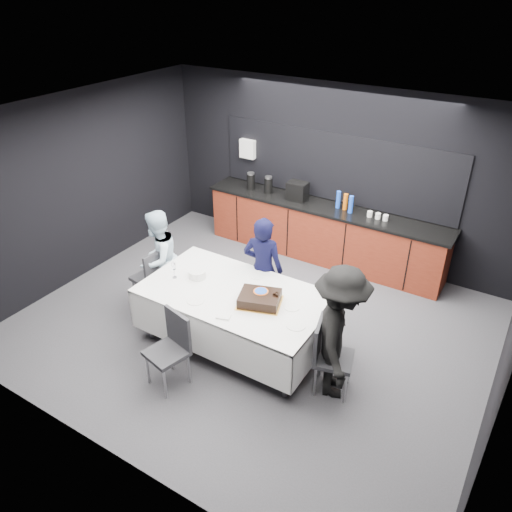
{
  "coord_description": "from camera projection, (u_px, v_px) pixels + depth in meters",
  "views": [
    {
      "loc": [
        2.9,
        -4.6,
        4.24
      ],
      "look_at": [
        0.0,
        0.1,
        1.05
      ],
      "focal_mm": 35.0,
      "sensor_mm": 36.0,
      "label": 1
    }
  ],
  "objects": [
    {
      "name": "ground",
      "position": [
        252.0,
        325.0,
        6.83
      ],
      "size": [
        6.0,
        6.0,
        0.0
      ],
      "primitive_type": "plane",
      "color": "#45444A",
      "rests_on": "ground"
    },
    {
      "name": "room_shell",
      "position": [
        252.0,
        201.0,
        5.9
      ],
      "size": [
        6.04,
        5.04,
        2.82
      ],
      "color": "white",
      "rests_on": "ground"
    },
    {
      "name": "kitchenette",
      "position": [
        323.0,
        228.0,
        8.2
      ],
      "size": [
        4.1,
        0.64,
        2.05
      ],
      "color": "#611D0F",
      "rests_on": "ground"
    },
    {
      "name": "party_table",
      "position": [
        235.0,
        301.0,
        6.21
      ],
      "size": [
        2.32,
        1.32,
        0.78
      ],
      "color": "#99999E",
      "rests_on": "ground"
    },
    {
      "name": "cake_assembly",
      "position": [
        260.0,
        299.0,
        5.91
      ],
      "size": [
        0.62,
        0.56,
        0.16
      ],
      "color": "#EEAC46",
      "rests_on": "party_table"
    },
    {
      "name": "plate_stack",
      "position": [
        197.0,
        274.0,
        6.42
      ],
      "size": [
        0.22,
        0.22,
        0.1
      ],
      "primitive_type": "cylinder",
      "color": "white",
      "rests_on": "party_table"
    },
    {
      "name": "loose_plate_near",
      "position": [
        196.0,
        300.0,
        5.99
      ],
      "size": [
        0.22,
        0.22,
        0.01
      ],
      "primitive_type": "cylinder",
      "color": "white",
      "rests_on": "party_table"
    },
    {
      "name": "loose_plate_right_a",
      "position": [
        292.0,
        307.0,
        5.87
      ],
      "size": [
        0.19,
        0.19,
        0.01
      ],
      "primitive_type": "cylinder",
      "color": "white",
      "rests_on": "party_table"
    },
    {
      "name": "loose_plate_right_b",
      "position": [
        296.0,
        325.0,
        5.57
      ],
      "size": [
        0.22,
        0.22,
        0.01
      ],
      "primitive_type": "cylinder",
      "color": "white",
      "rests_on": "party_table"
    },
    {
      "name": "loose_plate_far",
      "position": [
        257.0,
        275.0,
        6.48
      ],
      "size": [
        0.22,
        0.22,
        0.01
      ],
      "primitive_type": "cylinder",
      "color": "white",
      "rests_on": "party_table"
    },
    {
      "name": "fork_pile",
      "position": [
        223.0,
        317.0,
        5.69
      ],
      "size": [
        0.18,
        0.14,
        0.02
      ],
      "primitive_type": "cube",
      "rotation": [
        0.0,
        0.0,
        0.3
      ],
      "color": "white",
      "rests_on": "party_table"
    },
    {
      "name": "champagne_flute",
      "position": [
        174.0,
        267.0,
        6.36
      ],
      "size": [
        0.06,
        0.06,
        0.22
      ],
      "color": "white",
      "rests_on": "party_table"
    },
    {
      "name": "chair_left",
      "position": [
        153.0,
        274.0,
        6.96
      ],
      "size": [
        0.47,
        0.47,
        0.92
      ],
      "color": "#2B2B30",
      "rests_on": "ground"
    },
    {
      "name": "chair_right",
      "position": [
        327.0,
        352.0,
        5.56
      ],
      "size": [
        0.51,
        0.51,
        0.92
      ],
      "color": "#2B2B30",
      "rests_on": "ground"
    },
    {
      "name": "chair_near",
      "position": [
        172.0,
        344.0,
        5.67
      ],
      "size": [
        0.51,
        0.51,
        0.92
      ],
      "color": "#2B2B30",
      "rests_on": "ground"
    },
    {
      "name": "person_center",
      "position": [
        263.0,
        269.0,
        6.65
      ],
      "size": [
        0.61,
        0.46,
        1.52
      ],
      "primitive_type": "imported",
      "rotation": [
        0.0,
        0.0,
        3.34
      ],
      "color": "black",
      "rests_on": "ground"
    },
    {
      "name": "person_left",
      "position": [
        158.0,
        259.0,
        6.95
      ],
      "size": [
        0.62,
        0.76,
        1.44
      ],
      "primitive_type": "imported",
      "rotation": [
        0.0,
        0.0,
        -1.46
      ],
      "color": "silver",
      "rests_on": "ground"
    },
    {
      "name": "person_right",
      "position": [
        339.0,
        333.0,
        5.4
      ],
      "size": [
        0.96,
        1.2,
        1.63
      ],
      "primitive_type": "imported",
      "rotation": [
        0.0,
        0.0,
        1.97
      ],
      "color": "black",
      "rests_on": "ground"
    }
  ]
}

